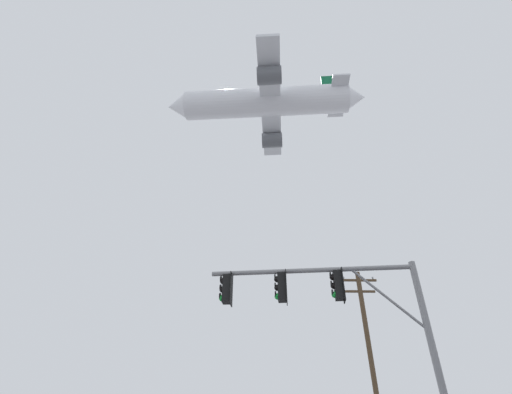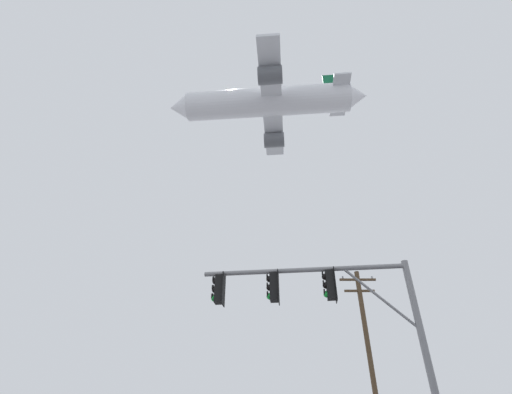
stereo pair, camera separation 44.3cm
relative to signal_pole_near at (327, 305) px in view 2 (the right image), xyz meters
name	(u,v)px [view 2 (the right image)]	position (x,y,z in m)	size (l,w,h in m)	color
signal_pole_near	(327,305)	(0.00, 0.00, 0.00)	(6.46, 1.00, 5.90)	gray
utility_pole	(370,351)	(4.11, 10.46, 0.58)	(2.20, 0.28, 9.76)	brown
airplane	(268,103)	(-0.39, 27.75, 38.90)	(30.09, 23.25, 8.20)	white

